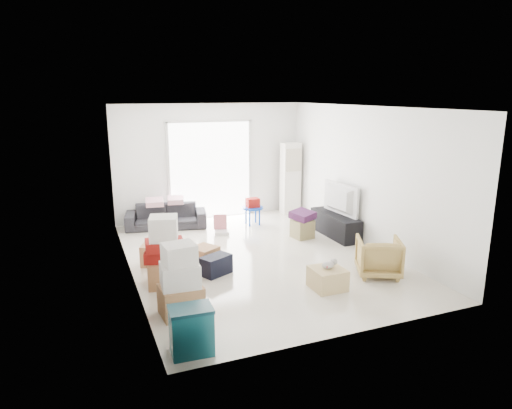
{
  "coord_description": "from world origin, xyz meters",
  "views": [
    {
      "loc": [
        -2.97,
        -7.35,
        2.94
      ],
      "look_at": [
        0.05,
        0.2,
        0.94
      ],
      "focal_mm": 32.0,
      "sensor_mm": 36.0,
      "label": 1
    }
  ],
  "objects": [
    {
      "name": "pillow_left",
      "position": [
        -1.43,
        2.5,
        0.74
      ],
      "size": [
        0.38,
        0.32,
        0.11
      ],
      "primitive_type": "cube",
      "rotation": [
        0.0,
        0.0,
        -0.13
      ],
      "color": "#E8A9BA",
      "rests_on": "sofa"
    },
    {
      "name": "room_shell",
      "position": [
        0.0,
        0.0,
        1.35
      ],
      "size": [
        4.98,
        6.48,
        3.18
      ],
      "color": "beige",
      "rests_on": "ground"
    },
    {
      "name": "box_stack_b",
      "position": [
        -1.8,
        -0.61,
        0.48
      ],
      "size": [
        0.68,
        0.63,
        1.11
      ],
      "rotation": [
        0.0,
        0.0,
        -0.24
      ],
      "color": "#B27A50",
      "rests_on": "room_shell"
    },
    {
      "name": "toy_walker",
      "position": [
        -0.19,
        1.6,
        0.11
      ],
      "size": [
        0.37,
        0.34,
        0.41
      ],
      "rotation": [
        0.0,
        0.0,
        -0.29
      ],
      "color": "silver",
      "rests_on": "room_shell"
    },
    {
      "name": "armchair",
      "position": [
        1.53,
        -1.54,
        0.35
      ],
      "size": [
        0.89,
        0.87,
        0.7
      ],
      "primitive_type": "imported",
      "rotation": [
        0.0,
        0.0,
        2.69
      ],
      "color": "tan",
      "rests_on": "room_shell"
    },
    {
      "name": "sofa",
      "position": [
        -1.19,
        2.5,
        0.34
      ],
      "size": [
        1.82,
        0.86,
        0.69
      ],
      "primitive_type": "imported",
      "rotation": [
        0.0,
        0.0,
        -0.21
      ],
      "color": "#2A2A30",
      "rests_on": "room_shell"
    },
    {
      "name": "sliding_door",
      "position": [
        0.0,
        2.98,
        1.24
      ],
      "size": [
        2.1,
        0.04,
        2.33
      ],
      "color": "white",
      "rests_on": "room_shell"
    },
    {
      "name": "blanket",
      "position": [
        1.29,
        0.71,
        0.45
      ],
      "size": [
        0.55,
        0.55,
        0.14
      ],
      "primitive_type": "cube",
      "rotation": [
        0.0,
        0.0,
        0.42
      ],
      "color": "#512050",
      "rests_on": "ottoman"
    },
    {
      "name": "ottoman",
      "position": [
        1.29,
        0.71,
        0.19
      ],
      "size": [
        0.43,
        0.43,
        0.38
      ],
      "primitive_type": "cube",
      "rotation": [
        0.0,
        0.0,
        0.14
      ],
      "color": "#979057",
      "rests_on": "room_shell"
    },
    {
      "name": "box_stack_c",
      "position": [
        -1.77,
        0.3,
        0.19
      ],
      "size": [
        0.64,
        0.6,
        0.37
      ],
      "rotation": [
        0.0,
        0.0,
        -0.26
      ],
      "color": "#B27A50",
      "rests_on": "room_shell"
    },
    {
      "name": "plush_bunny",
      "position": [
        0.51,
        -1.69,
        0.39
      ],
      "size": [
        0.28,
        0.16,
        0.14
      ],
      "rotation": [
        0.0,
        0.0,
        0.19
      ],
      "color": "#B2ADA8",
      "rests_on": "wood_crate"
    },
    {
      "name": "television",
      "position": [
        2.0,
        0.58,
        0.54
      ],
      "size": [
        0.73,
        1.16,
        0.15
      ],
      "primitive_type": "imported",
      "rotation": [
        0.0,
        0.0,
        1.65
      ],
      "color": "black",
      "rests_on": "tv_console"
    },
    {
      "name": "box_stack_a",
      "position": [
        -1.8,
        -1.7,
        0.45
      ],
      "size": [
        0.58,
        0.5,
        1.01
      ],
      "rotation": [
        0.0,
        0.0,
        0.07
      ],
      "color": "#B27A50",
      "rests_on": "room_shell"
    },
    {
      "name": "wood_crate",
      "position": [
        0.48,
        -1.7,
        0.16
      ],
      "size": [
        0.49,
        0.49,
        0.33
      ],
      "primitive_type": "cube",
      "rotation": [
        0.0,
        0.0,
        0.0
      ],
      "color": "tan",
      "rests_on": "room_shell"
    },
    {
      "name": "pillow_right",
      "position": [
        -0.95,
        2.54,
        0.75
      ],
      "size": [
        0.4,
        0.35,
        0.12
      ],
      "primitive_type": "cube",
      "rotation": [
        0.0,
        0.0,
        -0.21
      ],
      "color": "#E8A9BA",
      "rests_on": "sofa"
    },
    {
      "name": "storage_bins",
      "position": [
        -1.9,
        -2.68,
        0.29
      ],
      "size": [
        0.51,
        0.38,
        0.57
      ],
      "rotation": [
        0.0,
        0.0,
        -0.06
      ],
      "color": "#145762",
      "rests_on": "room_shell"
    },
    {
      "name": "kids_table",
      "position": [
        0.69,
        2.0,
        0.43
      ],
      "size": [
        0.48,
        0.48,
        0.61
      ],
      "rotation": [
        0.0,
        0.0,
        0.17
      ],
      "color": "#0A3CB6",
      "rests_on": "room_shell"
    },
    {
      "name": "duffel_bag",
      "position": [
        -0.95,
        -0.52,
        0.16
      ],
      "size": [
        0.58,
        0.49,
        0.32
      ],
      "primitive_type": "cube",
      "rotation": [
        0.0,
        0.0,
        0.45
      ],
      "color": "black",
      "rests_on": "room_shell"
    },
    {
      "name": "loose_box",
      "position": [
        -1.02,
        -0.06,
        0.17
      ],
      "size": [
        0.56,
        0.56,
        0.34
      ],
      "primitive_type": "cube",
      "rotation": [
        0.0,
        0.0,
        0.55
      ],
      "color": "#B27A50",
      "rests_on": "room_shell"
    },
    {
      "name": "ac_tower",
      "position": [
        1.95,
        2.65,
        0.88
      ],
      "size": [
        0.45,
        0.3,
        1.75
      ],
      "primitive_type": "cube",
      "color": "white",
      "rests_on": "room_shell"
    },
    {
      "name": "tv_console",
      "position": [
        2.0,
        0.58,
        0.23
      ],
      "size": [
        0.42,
        1.4,
        0.47
      ],
      "primitive_type": "cube",
      "color": "black",
      "rests_on": "room_shell"
    }
  ]
}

